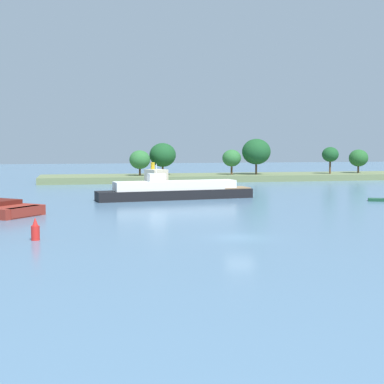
# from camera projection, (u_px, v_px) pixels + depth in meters

# --- Properties ---
(ground_plane) EXTENTS (400.00, 400.00, 0.00)m
(ground_plane) POSITION_uv_depth(u_px,v_px,m) (240.00, 238.00, 47.04)
(ground_plane) COLOR slate
(treeline_island) EXTENTS (84.72, 15.07, 9.31)m
(treeline_island) POSITION_uv_depth(u_px,v_px,m) (233.00, 171.00, 125.10)
(treeline_island) COLOR #66754C
(treeline_island) RESTS_ON ground
(tugboat) EXTENTS (7.86, 10.43, 4.88)m
(tugboat) POSITION_uv_depth(u_px,v_px,m) (158.00, 184.00, 95.86)
(tugboat) COLOR black
(tugboat) RESTS_ON ground
(white_riverboat) EXTENTS (23.36, 6.67, 5.18)m
(white_riverboat) POSITION_uv_depth(u_px,v_px,m) (176.00, 191.00, 80.88)
(white_riverboat) COLOR black
(white_riverboat) RESTS_ON ground
(channel_buoy_red) EXTENTS (0.70, 0.70, 1.90)m
(channel_buoy_red) POSITION_uv_depth(u_px,v_px,m) (35.00, 230.00, 45.73)
(channel_buoy_red) COLOR red
(channel_buoy_red) RESTS_ON ground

